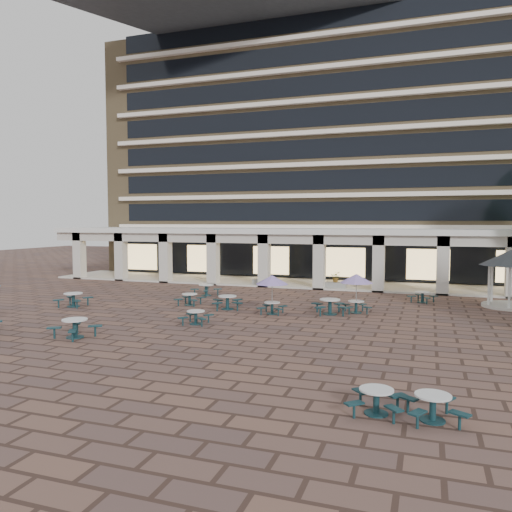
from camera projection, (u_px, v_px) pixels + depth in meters
The scene contains 18 objects.
ground at pixel (228, 319), 25.46m from camera, with size 120.00×120.00×0.00m, color brown.
apartment_building at pixel (327, 143), 48.59m from camera, with size 40.00×15.50×25.20m.
retail_arcade at pixel (299, 246), 39.20m from camera, with size 42.00×6.60×4.40m.
picnic_table_0 at pixel (75, 326), 21.27m from camera, with size 2.04×2.04×0.80m.
picnic_table_2 at pixel (376, 399), 12.83m from camera, with size 1.52×1.52×0.66m.
picnic_table_3 at pixel (433, 405), 12.38m from camera, with size 1.76×1.76×0.67m.
picnic_table_5 at pixel (190, 298), 29.52m from camera, with size 1.57×1.57×0.68m.
picnic_table_6 at pixel (272, 281), 26.60m from camera, with size 1.80×1.80×2.07m.
picnic_table_7 at pixel (330, 305), 26.61m from camera, with size 2.20×2.20×0.82m.
picnic_table_8 at pixel (73, 298), 29.00m from camera, with size 1.95×1.95×0.80m.
picnic_table_9 at pixel (196, 316), 24.05m from camera, with size 1.57×1.57×0.66m.
picnic_table_10 at pixel (227, 301), 28.13m from camera, with size 2.09×2.09×0.77m.
picnic_table_11 at pixel (356, 280), 26.94m from camera, with size 1.83×1.83×2.11m.
picnic_table_12 at pixel (206, 289), 33.30m from camera, with size 2.03×2.03×0.75m.
picnic_table_13 at pixel (422, 296), 30.47m from camera, with size 1.84×1.84×0.67m.
gazebo at pixel (512, 264), 28.62m from camera, with size 3.58×3.58×3.33m.
planter_left at pixel (262, 279), 38.39m from camera, with size 1.50×0.78×1.28m.
planter_right at pixel (336, 282), 36.52m from camera, with size 1.50×0.61×1.28m.
Camera 1 is at (9.62, -23.31, 4.97)m, focal length 35.00 mm.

